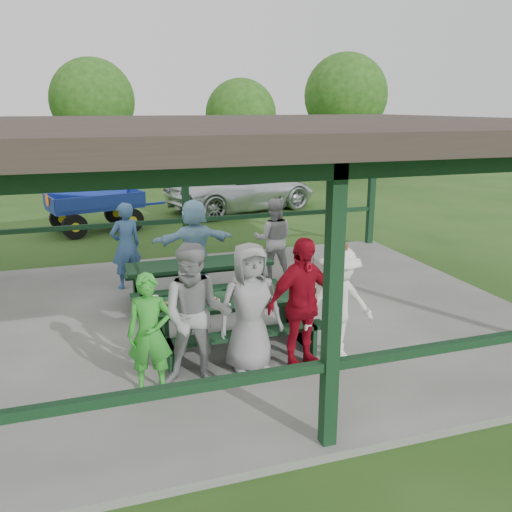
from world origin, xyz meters
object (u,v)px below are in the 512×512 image
object	(u,v)px
picnic_table_far	(200,277)
contestant_white_fedora	(339,304)
contestant_grey_mid	(250,308)
pickup_truck	(243,189)
spectator_grey	(273,239)
contestant_green	(150,334)
picnic_table_near	(233,317)
farm_trailer	(96,210)
contestant_red	(301,304)
contestant_grey_left	(196,316)
spectator_lblue	(195,244)
spectator_blue	(126,246)

from	to	relation	value
picnic_table_far	contestant_white_fedora	xyz separation A→B (m)	(1.33, -2.83, 0.34)
contestant_grey_mid	pickup_truck	xyz separation A→B (m)	(3.43, 11.68, -0.24)
picnic_table_far	spectator_grey	distance (m)	2.00
contestant_green	spectator_grey	size ratio (longest dim) A/B	0.91
picnic_table_near	farm_trailer	size ratio (longest dim) A/B	0.68
contestant_green	contestant_red	distance (m)	2.02
contestant_green	contestant_red	bearing A→B (deg)	13.87
picnic_table_near	spectator_grey	size ratio (longest dim) A/B	1.43
picnic_table_near	contestant_grey_left	size ratio (longest dim) A/B	1.29
contestant_grey_mid	contestant_red	bearing A→B (deg)	-11.89
picnic_table_far	farm_trailer	size ratio (longest dim) A/B	0.73
spectator_lblue	spectator_grey	world-z (taller)	spectator_lblue
contestant_green	pickup_truck	distance (m)	12.77
contestant_green	spectator_blue	world-z (taller)	spectator_blue
contestant_green	spectator_lblue	bearing A→B (deg)	83.43
contestant_white_fedora	spectator_blue	xyz separation A→B (m)	(-2.51, 4.09, 0.03)
contestant_red	pickup_truck	xyz separation A→B (m)	(2.76, 11.81, -0.27)
contestant_green	contestant_grey_left	world-z (taller)	contestant_grey_left
contestant_grey_mid	contestant_white_fedora	world-z (taller)	contestant_grey_mid
contestant_red	farm_trailer	bearing A→B (deg)	88.03
contestant_green	spectator_blue	distance (m)	4.19
contestant_green	spectator_lblue	size ratio (longest dim) A/B	0.88
picnic_table_far	picnic_table_near	bearing A→B (deg)	-88.65
picnic_table_near	spectator_lblue	distance (m)	2.93
contestant_grey_mid	contestant_white_fedora	size ratio (longest dim) A/B	1.05
picnic_table_far	spectator_blue	size ratio (longest dim) A/B	1.52
contestant_grey_mid	contestant_red	size ratio (longest dim) A/B	0.97
picnic_table_near	contestant_green	xyz separation A→B (m)	(-1.31, -0.92, 0.30)
spectator_grey	spectator_blue	bearing A→B (deg)	13.40
picnic_table_near	spectator_lblue	xyz separation A→B (m)	(0.05, 2.90, 0.40)
contestant_grey_mid	farm_trailer	world-z (taller)	contestant_grey_mid
picnic_table_far	contestant_white_fedora	size ratio (longest dim) A/B	1.53
picnic_table_near	contestant_green	world-z (taller)	contestant_green
picnic_table_far	farm_trailer	xyz separation A→B (m)	(-1.53, 7.07, 0.03)
picnic_table_near	picnic_table_far	size ratio (longest dim) A/B	0.93
contestant_grey_mid	contestant_red	xyz separation A→B (m)	(0.67, -0.14, 0.03)
spectator_blue	spectator_grey	bearing A→B (deg)	154.86
contestant_grey_mid	spectator_blue	size ratio (longest dim) A/B	1.04
contestant_grey_mid	spectator_blue	distance (m)	4.21
picnic_table_near	pickup_truck	xyz separation A→B (m)	(3.46, 10.92, 0.17)
pickup_truck	picnic_table_far	bearing A→B (deg)	141.60
contestant_white_fedora	spectator_grey	bearing A→B (deg)	82.71
contestant_green	contestant_grey_mid	bearing A→B (deg)	20.04
picnic_table_far	contestant_red	size ratio (longest dim) A/B	1.41
contestant_white_fedora	spectator_lblue	world-z (taller)	spectator_lblue
picnic_table_near	spectator_lblue	size ratio (longest dim) A/B	1.37
pickup_truck	farm_trailer	size ratio (longest dim) A/B	1.50
contestant_grey_mid	spectator_lblue	distance (m)	3.66
contestant_grey_mid	picnic_table_far	bearing A→B (deg)	91.00
picnic_table_near	contestant_grey_mid	bearing A→B (deg)	-87.88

